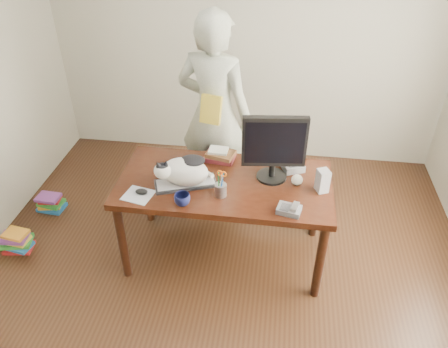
% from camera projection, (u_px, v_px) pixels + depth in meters
% --- Properties ---
extents(room, '(4.50, 4.50, 4.50)m').
position_uv_depth(room, '(210.00, 157.00, 2.44)').
color(room, black).
rests_on(room, ground).
extents(desk, '(1.60, 0.80, 0.75)m').
position_uv_depth(desk, '(226.00, 190.00, 3.42)').
color(desk, black).
rests_on(desk, ground).
extents(keyboard, '(0.48, 0.32, 0.03)m').
position_uv_depth(keyboard, '(186.00, 183.00, 3.23)').
color(keyboard, black).
rests_on(keyboard, desk).
extents(cat, '(0.43, 0.32, 0.25)m').
position_uv_depth(cat, '(183.00, 171.00, 3.16)').
color(cat, white).
rests_on(cat, keyboard).
extents(monitor, '(0.47, 0.25, 0.52)m').
position_uv_depth(monitor, '(274.00, 145.00, 3.13)').
color(monitor, black).
rests_on(monitor, desk).
extents(pen_cup, '(0.10, 0.10, 0.22)m').
position_uv_depth(pen_cup, '(221.00, 189.00, 3.10)').
color(pen_cup, gray).
rests_on(pen_cup, desk).
extents(mousepad, '(0.23, 0.22, 0.00)m').
position_uv_depth(mousepad, '(138.00, 195.00, 3.13)').
color(mousepad, silver).
rests_on(mousepad, desk).
extents(mouse, '(0.10, 0.08, 0.04)m').
position_uv_depth(mouse, '(142.00, 192.00, 3.13)').
color(mouse, black).
rests_on(mouse, mousepad).
extents(coffee_mug, '(0.16, 0.16, 0.09)m').
position_uv_depth(coffee_mug, '(182.00, 199.00, 3.02)').
color(coffee_mug, '#0D1136').
rests_on(coffee_mug, desk).
extents(phone, '(0.18, 0.15, 0.07)m').
position_uv_depth(phone, '(290.00, 209.00, 2.96)').
color(phone, '#5C5C61').
rests_on(phone, desk).
extents(speaker, '(0.11, 0.11, 0.17)m').
position_uv_depth(speaker, '(323.00, 181.00, 3.13)').
color(speaker, '#939396').
rests_on(speaker, desk).
extents(baseball, '(0.08, 0.08, 0.08)m').
position_uv_depth(baseball, '(297.00, 180.00, 3.22)').
color(baseball, white).
rests_on(baseball, desk).
extents(book_stack, '(0.26, 0.21, 0.09)m').
position_uv_depth(book_stack, '(220.00, 155.00, 3.50)').
color(book_stack, '#4F151A').
rests_on(book_stack, desk).
extents(calculator, '(0.22, 0.25, 0.06)m').
position_uv_depth(calculator, '(291.00, 164.00, 3.41)').
color(calculator, '#5C5C61').
rests_on(calculator, desk).
extents(person, '(0.75, 0.58, 1.83)m').
position_uv_depth(person, '(214.00, 115.00, 3.80)').
color(person, silver).
rests_on(person, ground).
extents(held_book, '(0.19, 0.14, 0.24)m').
position_uv_depth(held_book, '(211.00, 110.00, 3.58)').
color(held_book, gold).
rests_on(held_book, person).
extents(book_pile_a, '(0.27, 0.22, 0.18)m').
position_uv_depth(book_pile_a, '(17.00, 241.00, 3.69)').
color(book_pile_a, '#A9181A').
rests_on(book_pile_a, ground).
extents(book_pile_b, '(0.26, 0.20, 0.15)m').
position_uv_depth(book_pile_b, '(51.00, 203.00, 4.14)').
color(book_pile_b, '#1C5FA8').
rests_on(book_pile_b, ground).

